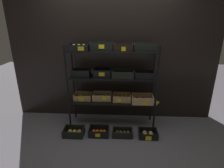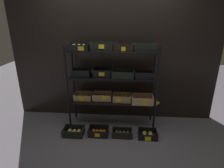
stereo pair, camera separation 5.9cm
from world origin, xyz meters
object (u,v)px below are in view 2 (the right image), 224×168
object	(u,v)px
crate_ground_apple_gold	(74,132)
crate_ground_right_apple_gold	(147,135)
crate_ground_tangerine	(99,132)
crate_ground_kiwi	(122,134)
display_rack	(113,76)

from	to	relation	value
crate_ground_apple_gold	crate_ground_right_apple_gold	world-z (taller)	crate_ground_apple_gold
crate_ground_tangerine	crate_ground_apple_gold	bearing A→B (deg)	-175.32
crate_ground_kiwi	crate_ground_right_apple_gold	bearing A→B (deg)	0.31
crate_ground_apple_gold	crate_ground_kiwi	xyz separation A→B (m)	(0.84, 0.03, -0.00)
crate_ground_apple_gold	crate_ground_right_apple_gold	bearing A→B (deg)	1.28
crate_ground_kiwi	crate_ground_tangerine	bearing A→B (deg)	178.73
crate_ground_tangerine	crate_ground_right_apple_gold	xyz separation A→B (m)	(0.84, -0.01, -0.00)
crate_ground_apple_gold	crate_ground_kiwi	distance (m)	0.84
display_rack	crate_ground_right_apple_gold	size ratio (longest dim) A/B	5.06
crate_ground_tangerine	crate_ground_right_apple_gold	size ratio (longest dim) A/B	1.08
crate_ground_tangerine	crate_ground_right_apple_gold	bearing A→B (deg)	-0.46
crate_ground_apple_gold	crate_ground_tangerine	distance (m)	0.43
crate_ground_tangerine	display_rack	bearing A→B (deg)	58.71
display_rack	crate_ground_apple_gold	bearing A→B (deg)	-148.43
crate_ground_right_apple_gold	crate_ground_tangerine	bearing A→B (deg)	179.54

